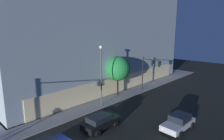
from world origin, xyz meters
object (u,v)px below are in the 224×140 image
at_px(street_lamp_sidewalk, 101,69).
at_px(car_black, 101,122).
at_px(car_silver, 178,122).
at_px(traffic_light_far_corner, 150,67).
at_px(modern_building, 76,31).
at_px(sidewalk_tree, 118,69).

bearing_deg(street_lamp_sidewalk, car_black, -133.66).
bearing_deg(car_silver, traffic_light_far_corner, 47.43).
xyz_separation_m(modern_building, sidewalk_tree, (-2.24, -14.05, -5.87)).
relative_size(modern_building, traffic_light_far_corner, 6.47).
bearing_deg(sidewalk_tree, traffic_light_far_corner, -25.88).
height_order(sidewalk_tree, car_black, sidewalk_tree).
height_order(street_lamp_sidewalk, car_black, street_lamp_sidewalk).
xyz_separation_m(traffic_light_far_corner, car_silver, (-8.74, -9.51, -3.49)).
distance_m(traffic_light_far_corner, street_lamp_sidewalk, 10.26).
xyz_separation_m(modern_building, car_black, (-11.49, -20.02, -9.56)).
bearing_deg(car_silver, modern_building, 77.55).
relative_size(street_lamp_sidewalk, sidewalk_tree, 1.32).
relative_size(car_black, car_silver, 1.02).
distance_m(street_lamp_sidewalk, sidewalk_tree, 5.21).
bearing_deg(modern_building, street_lamp_sidewalk, -114.83).
distance_m(modern_building, traffic_light_far_corner, 17.90).
xyz_separation_m(modern_building, traffic_light_far_corner, (2.98, -16.58, -6.06)).
bearing_deg(street_lamp_sidewalk, modern_building, 65.17).
relative_size(street_lamp_sidewalk, car_silver, 1.90).
bearing_deg(car_black, car_silver, -46.69).
height_order(modern_building, street_lamp_sidewalk, modern_building).
height_order(modern_building, sidewalk_tree, modern_building).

